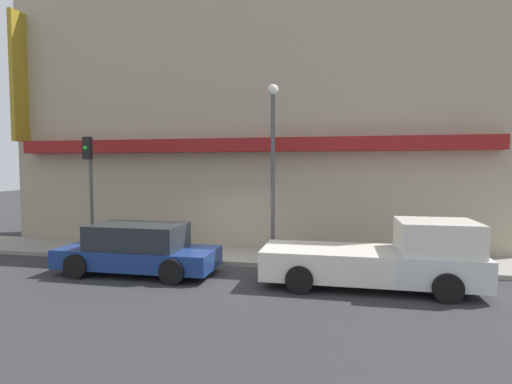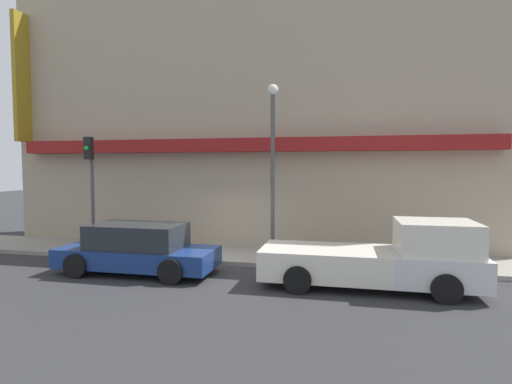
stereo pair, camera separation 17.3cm
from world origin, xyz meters
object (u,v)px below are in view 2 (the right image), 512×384
(fire_hydrant, at_px, (335,254))
(traffic_light, at_px, (91,174))
(pickup_truck, at_px, (383,258))
(street_lamp, at_px, (273,151))
(parked_car, at_px, (138,249))

(fire_hydrant, height_order, traffic_light, traffic_light)
(pickup_truck, height_order, fire_hydrant, pickup_truck)
(pickup_truck, bearing_deg, fire_hydrant, 124.81)
(street_lamp, bearing_deg, traffic_light, -177.98)
(street_lamp, bearing_deg, fire_hydrant, -7.57)
(pickup_truck, xyz_separation_m, parked_car, (-7.09, -0.00, -0.07))
(parked_car, xyz_separation_m, traffic_light, (-2.85, 1.88, 2.23))
(pickup_truck, xyz_separation_m, street_lamp, (-3.34, 2.12, 2.93))
(parked_car, bearing_deg, traffic_light, 144.64)
(fire_hydrant, distance_m, street_lamp, 3.87)
(street_lamp, relative_size, traffic_light, 1.39)
(pickup_truck, distance_m, fire_hydrant, 2.27)
(pickup_truck, xyz_separation_m, traffic_light, (-9.95, 1.88, 2.16))
(fire_hydrant, bearing_deg, street_lamp, 172.43)
(parked_car, bearing_deg, fire_hydrant, 15.64)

